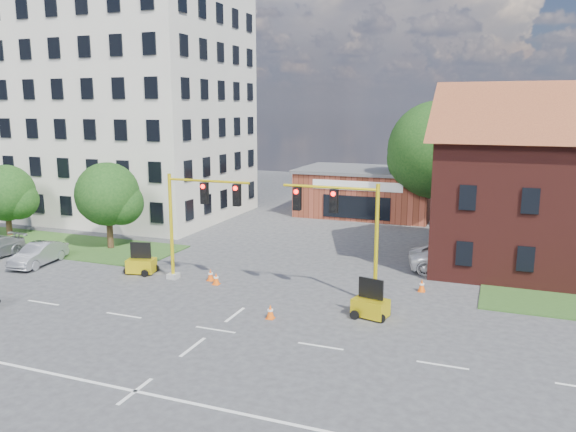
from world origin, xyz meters
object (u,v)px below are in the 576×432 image
object	(u,v)px
pickup_white	(458,259)
signal_mast_east	(345,227)
trailer_west	(141,264)
signal_mast_west	(196,215)
trailer_east	(370,306)

from	to	relation	value
pickup_white	signal_mast_east	bearing A→B (deg)	132.94
trailer_west	pickup_white	xyz separation A→B (m)	(17.90, 7.10, 0.24)
signal_mast_west	pickup_white	size ratio (longest dim) A/B	1.05
signal_mast_east	trailer_east	bearing A→B (deg)	-46.38
signal_mast_east	trailer_east	size ratio (longest dim) A/B	3.37
trailer_west	signal_mast_west	bearing A→B (deg)	-17.55
signal_mast_west	signal_mast_east	world-z (taller)	same
signal_mast_east	trailer_east	xyz separation A→B (m)	(1.86, -1.95, -3.34)
signal_mast_east	trailer_west	distance (m)	13.15
signal_mast_west	trailer_west	world-z (taller)	signal_mast_west
signal_mast_west	pickup_white	xyz separation A→B (m)	(13.89, 7.32, -3.10)
trailer_west	pickup_white	size ratio (longest dim) A/B	0.31
trailer_west	trailer_east	distance (m)	14.74
trailer_west	trailer_east	world-z (taller)	same
trailer_east	pickup_white	xyz separation A→B (m)	(3.32, 9.27, 0.24)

